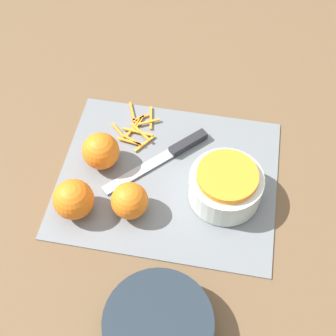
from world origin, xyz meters
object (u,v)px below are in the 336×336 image
object	(u,v)px
bowl_dark	(158,326)
orange_back	(73,199)
orange_left	(101,151)
bowl_speckled	(226,185)
knife	(175,151)
orange_right	(130,201)

from	to	relation	value
bowl_dark	orange_back	world-z (taller)	orange_back
bowl_dark	orange_left	distance (m)	0.36
bowl_speckled	bowl_dark	distance (m)	0.29
bowl_dark	orange_left	xyz separation A→B (m)	(0.18, -0.32, 0.02)
bowl_speckled	orange_left	size ratio (longest dim) A/B	1.87
orange_back	bowl_speckled	bearing A→B (deg)	-163.28
orange_left	bowl_dark	bearing A→B (deg)	119.55
knife	bowl_dark	bearing A→B (deg)	49.97
knife	bowl_speckled	bearing A→B (deg)	97.47
bowl_speckled	knife	size ratio (longest dim) A/B	0.72
orange_right	orange_back	bearing A→B (deg)	9.59
knife	orange_left	bearing A→B (deg)	-26.39
bowl_dark	orange_right	distance (m)	0.24
bowl_dark	knife	bearing A→B (deg)	-84.47
orange_left	orange_right	xyz separation A→B (m)	(-0.08, 0.10, -0.00)
bowl_speckled	orange_right	bearing A→B (deg)	20.74
knife	orange_left	world-z (taller)	orange_left
orange_right	bowl_dark	bearing A→B (deg)	114.20
bowl_speckled	bowl_dark	size ratio (longest dim) A/B	0.79
bowl_dark	knife	size ratio (longest dim) A/B	0.92
orange_right	orange_back	size ratio (longest dim) A/B	0.92
bowl_speckled	orange_back	xyz separation A→B (m)	(0.28, 0.08, 0.00)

